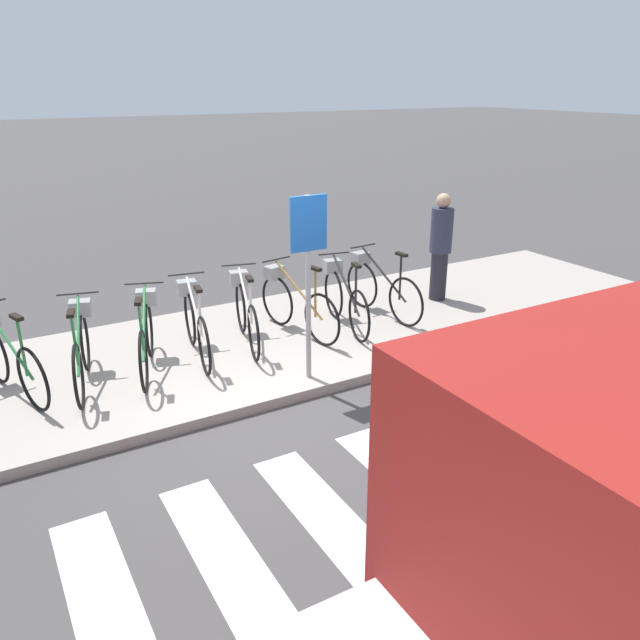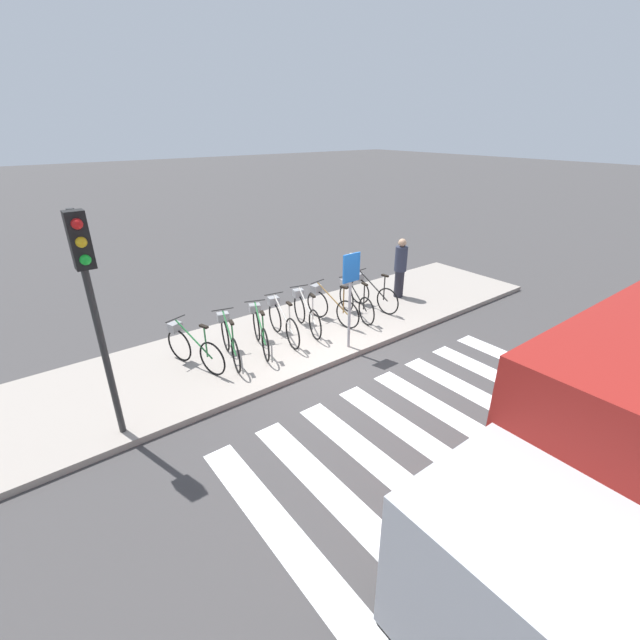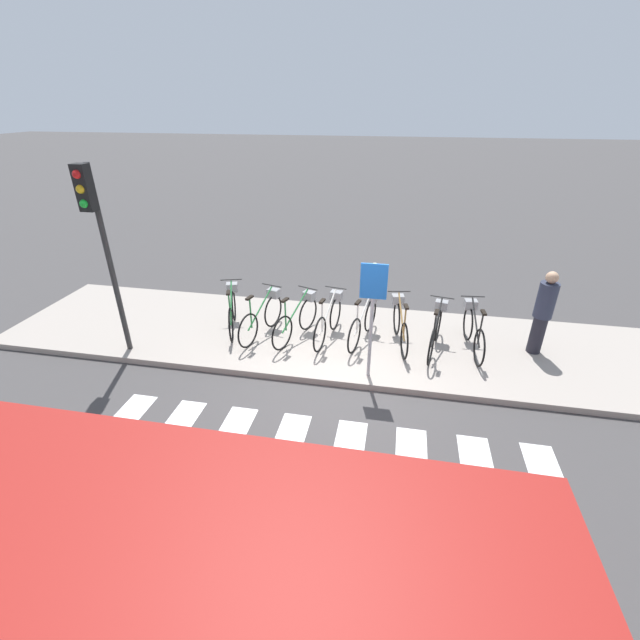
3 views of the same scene
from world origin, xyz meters
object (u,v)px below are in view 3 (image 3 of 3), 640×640
at_px(parked_bicycle_3, 329,318).
at_px(sign_post, 373,302).
at_px(parked_bicycle_5, 400,322).
at_px(parked_bicycle_0, 232,309).
at_px(parked_bicycle_1, 263,314).
at_px(traffic_light, 96,224).
at_px(pedestrian, 543,311).
at_px(parked_bicycle_6, 436,329).
at_px(parked_bicycle_7, 473,328).
at_px(parked_bicycle_4, 364,319).
at_px(parked_bicycle_2, 298,317).

xyz_separation_m(parked_bicycle_3, sign_post, (0.93, -1.27, 1.00)).
bearing_deg(parked_bicycle_5, parked_bicycle_0, -179.72).
bearing_deg(parked_bicycle_1, sign_post, -26.47).
bearing_deg(traffic_light, pedestrian, 10.68).
height_order(parked_bicycle_3, parked_bicycle_6, same).
height_order(parked_bicycle_0, parked_bicycle_7, same).
relative_size(parked_bicycle_4, parked_bicycle_5, 0.99).
xyz_separation_m(parked_bicycle_1, parked_bicycle_6, (3.51, 0.04, 0.00)).
bearing_deg(parked_bicycle_4, parked_bicycle_1, -174.98).
distance_m(parked_bicycle_3, sign_post, 1.86).
xyz_separation_m(parked_bicycle_2, traffic_light, (-3.20, -1.21, 2.08)).
bearing_deg(parked_bicycle_0, traffic_light, -141.93).
bearing_deg(sign_post, parked_bicycle_7, 34.81).
distance_m(parked_bicycle_3, traffic_light, 4.56).
xyz_separation_m(parked_bicycle_7, traffic_light, (-6.68, -1.38, 2.08)).
bearing_deg(sign_post, parked_bicycle_5, 69.10).
relative_size(parked_bicycle_2, parked_bicycle_7, 0.95).
bearing_deg(parked_bicycle_2, parked_bicycle_6, 0.46).
bearing_deg(parked_bicycle_2, parked_bicycle_0, 174.77).
xyz_separation_m(parked_bicycle_0, parked_bicycle_5, (3.55, 0.02, 0.00)).
bearing_deg(traffic_light, parked_bicycle_4, 16.88).
height_order(parked_bicycle_1, pedestrian, pedestrian).
relative_size(parked_bicycle_4, traffic_light, 0.47).
distance_m(parked_bicycle_7, sign_post, 2.54).
xyz_separation_m(parked_bicycle_4, pedestrian, (3.34, 0.11, 0.43)).
height_order(parked_bicycle_0, parked_bicycle_5, same).
xyz_separation_m(parked_bicycle_2, parked_bicycle_3, (0.64, 0.10, 0.00)).
relative_size(traffic_light, sign_post, 1.66).
xyz_separation_m(parked_bicycle_2, parked_bicycle_7, (3.48, 0.17, 0.00)).
bearing_deg(parked_bicycle_2, parked_bicycle_5, 4.24).
height_order(parked_bicycle_4, parked_bicycle_7, same).
distance_m(parked_bicycle_6, pedestrian, 1.99).
relative_size(parked_bicycle_5, parked_bicycle_7, 0.99).
xyz_separation_m(parked_bicycle_3, parked_bicycle_5, (1.43, 0.05, 0.00)).
bearing_deg(traffic_light, parked_bicycle_3, 18.92).
bearing_deg(parked_bicycle_6, pedestrian, 7.53).
distance_m(parked_bicycle_6, parked_bicycle_7, 0.72).
relative_size(parked_bicycle_3, pedestrian, 1.00).
xyz_separation_m(parked_bicycle_2, parked_bicycle_4, (1.35, 0.17, 0.00)).
xyz_separation_m(parked_bicycle_4, parked_bicycle_5, (0.72, -0.02, 0.00)).
bearing_deg(pedestrian, parked_bicycle_0, -178.69).
bearing_deg(sign_post, parked_bicycle_6, 44.51).
relative_size(parked_bicycle_7, traffic_light, 0.48).
distance_m(parked_bicycle_4, sign_post, 1.68).
height_order(parked_bicycle_2, parked_bicycle_5, same).
height_order(parked_bicycle_6, pedestrian, pedestrian).
height_order(parked_bicycle_0, parked_bicycle_6, same).
bearing_deg(sign_post, pedestrian, 24.70).
bearing_deg(parked_bicycle_0, parked_bicycle_7, 0.38).
bearing_deg(parked_bicycle_7, parked_bicycle_3, -178.69).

